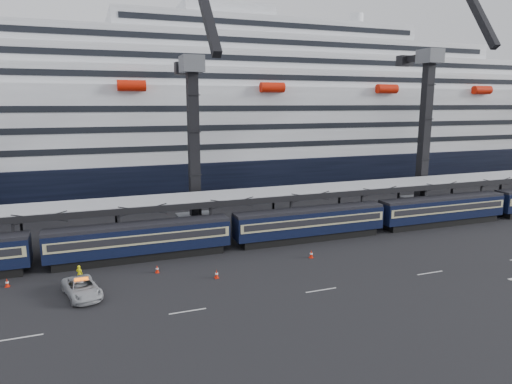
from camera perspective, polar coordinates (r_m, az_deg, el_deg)
ground at (r=52.44m, az=19.70°, el=-7.75°), size 260.00×260.00×0.00m
train at (r=57.04m, az=9.78°, el=-3.44°), size 133.05×3.00×4.05m
canopy at (r=62.09m, az=11.74°, el=0.55°), size 130.00×6.25×5.53m
cruise_ship at (r=89.47m, az=0.31°, el=8.51°), size 214.09×28.84×34.00m
crane_dark_near at (r=57.79m, az=-7.72°, el=6.60°), size 4.50×17.75×35.08m
crane_dark_mid at (r=73.01m, az=20.61°, el=8.03°), size 4.50×18.24×39.64m
pickup_truck at (r=42.57m, az=-20.92°, el=-11.17°), size 3.69×5.83×1.50m
worker at (r=45.87m, az=-21.21°, el=-9.49°), size 0.70×0.60×1.62m
traffic_cone_a at (r=47.61m, az=-28.68°, el=-9.91°), size 0.40×0.40×0.79m
traffic_cone_b at (r=46.25m, az=-12.26°, el=-9.38°), size 0.38×0.38×0.76m
traffic_cone_c at (r=44.04m, az=-4.96°, el=-10.16°), size 0.42×0.42×0.83m
traffic_cone_d at (r=49.66m, az=6.92°, el=-7.70°), size 0.43×0.43×0.86m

